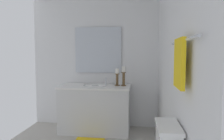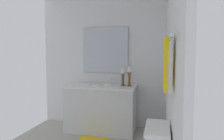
% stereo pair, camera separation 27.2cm
% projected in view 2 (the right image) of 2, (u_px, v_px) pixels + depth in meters
% --- Properties ---
extents(wall_back, '(2.77, 0.04, 2.45)m').
position_uv_depth(wall_back, '(171.00, 64.00, 2.16)').
color(wall_back, white).
rests_on(wall_back, ground).
extents(wall_left, '(0.04, 2.34, 2.45)m').
position_uv_depth(wall_left, '(102.00, 60.00, 3.77)').
color(wall_left, white).
rests_on(wall_left, ground).
extents(vanity_cabinet, '(0.58, 1.21, 0.79)m').
position_uv_depth(vanity_cabinet, '(101.00, 108.00, 3.50)').
color(vanity_cabinet, silver).
rests_on(vanity_cabinet, ground).
extents(sink_basin, '(0.40, 0.40, 0.24)m').
position_uv_depth(sink_basin, '(101.00, 88.00, 3.48)').
color(sink_basin, white).
rests_on(sink_basin, vanity_cabinet).
extents(mirror, '(0.02, 0.85, 0.83)m').
position_uv_depth(mirror, '(105.00, 50.00, 3.70)').
color(mirror, silver).
extents(candle_holder_tall, '(0.09, 0.09, 0.33)m').
position_uv_depth(candle_holder_tall, '(129.00, 76.00, 3.39)').
color(candle_holder_tall, brown).
rests_on(candle_holder_tall, vanity_cabinet).
extents(candle_holder_short, '(0.09, 0.09, 0.29)m').
position_uv_depth(candle_holder_short, '(123.00, 77.00, 3.43)').
color(candle_holder_short, brown).
rests_on(candle_holder_short, vanity_cabinet).
extents(towel_bar, '(0.83, 0.02, 0.02)m').
position_uv_depth(towel_bar, '(169.00, 40.00, 1.43)').
color(towel_bar, silver).
extents(towel_near_vanity, '(0.28, 0.03, 0.37)m').
position_uv_depth(towel_near_vanity, '(166.00, 64.00, 1.45)').
color(towel_near_vanity, yellow).
rests_on(towel_near_vanity, towel_bar).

